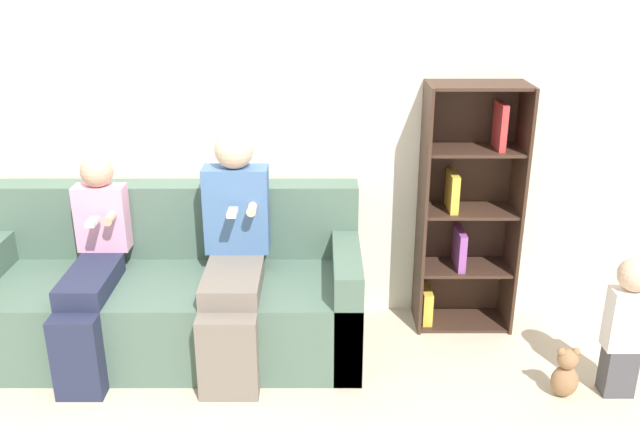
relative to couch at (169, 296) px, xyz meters
The scene contains 8 objects.
ground_plane 0.63m from the couch, 70.91° to the right, with size 14.00×14.00×0.00m, color beige.
back_wall 1.08m from the couch, 68.07° to the left, with size 10.00×0.06×2.55m.
couch is the anchor object (origin of this frame).
adult_seated 0.54m from the couch, 17.25° to the right, with size 0.36×0.77×1.27m.
child_seated 0.49m from the couch, 156.83° to the right, with size 0.29×0.77×1.12m.
toddler_standing 2.46m from the couch, 11.48° to the right, with size 0.20×0.17×0.77m.
bookshelf 1.81m from the couch, ahead, with size 0.57×0.32×1.49m.
teddy_bear 2.20m from the couch, 13.55° to the right, with size 0.14×0.12×0.29m.
Camera 1 is at (0.68, -2.97, 2.14)m, focal length 38.00 mm.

